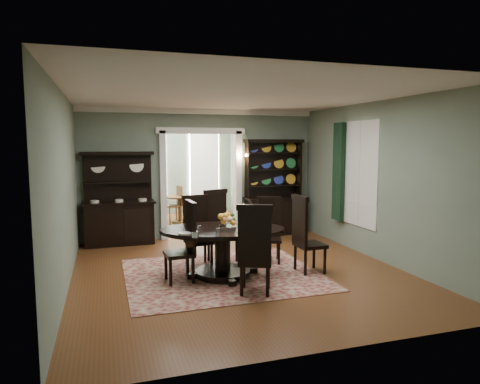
# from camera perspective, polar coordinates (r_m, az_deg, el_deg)

# --- Properties ---
(room) EXTENTS (5.51, 6.01, 3.01)m
(room) POSITION_cam_1_polar(r_m,az_deg,el_deg) (7.25, -0.20, 1.50)
(room) COLOR brown
(room) RESTS_ON ground
(parlor) EXTENTS (3.51, 3.50, 3.01)m
(parlor) POSITION_cam_1_polar(r_m,az_deg,el_deg) (12.59, -7.69, 3.28)
(parlor) COLOR brown
(parlor) RESTS_ON ground
(doorway_trim) EXTENTS (2.08, 0.25, 2.57)m
(doorway_trim) POSITION_cam_1_polar(r_m,az_deg,el_deg) (10.10, -5.22, 3.12)
(doorway_trim) COLOR silver
(doorway_trim) RESTS_ON floor
(right_window) EXTENTS (0.15, 1.47, 2.12)m
(right_window) POSITION_cam_1_polar(r_m,az_deg,el_deg) (9.18, 14.35, 2.50)
(right_window) COLOR white
(right_window) RESTS_ON wall_right
(wall_sconce) EXTENTS (0.27, 0.21, 0.21)m
(wall_sconce) POSITION_cam_1_polar(r_m,az_deg,el_deg) (10.19, 0.20, 4.70)
(wall_sconce) COLOR #C78835
(wall_sconce) RESTS_ON back_wall_right
(rug) EXTENTS (3.20, 2.82, 0.01)m
(rug) POSITION_cam_1_polar(r_m,az_deg,el_deg) (7.37, -2.34, -10.89)
(rug) COLOR maroon
(rug) RESTS_ON floor
(dining_table) EXTENTS (2.29, 2.27, 0.81)m
(dining_table) POSITION_cam_1_polar(r_m,az_deg,el_deg) (7.14, -2.33, -6.82)
(dining_table) COLOR black
(dining_table) RESTS_ON rug
(centerpiece) EXTENTS (1.56, 1.00, 0.26)m
(centerpiece) POSITION_cam_1_polar(r_m,az_deg,el_deg) (7.00, -1.79, -4.39)
(centerpiece) COLOR white
(centerpiece) RESTS_ON dining_table
(chair_far_left) EXTENTS (0.52, 0.50, 1.28)m
(chair_far_left) POSITION_cam_1_polar(r_m,az_deg,el_deg) (7.80, -5.77, -4.88)
(chair_far_left) COLOR black
(chair_far_left) RESTS_ON rug
(chair_far_mid) EXTENTS (0.64, 0.63, 1.35)m
(chair_far_mid) POSITION_cam_1_polar(r_m,az_deg,el_deg) (8.06, -2.85, -4.22)
(chair_far_mid) COLOR black
(chair_far_mid) RESTS_ON rug
(chair_far_right) EXTENTS (0.56, 0.55, 1.22)m
(chair_far_right) POSITION_cam_1_polar(r_m,az_deg,el_deg) (8.05, 3.91, -4.75)
(chair_far_right) COLOR black
(chair_far_right) RESTS_ON rug
(chair_end_left) EXTENTS (0.48, 0.51, 1.30)m
(chair_end_left) POSITION_cam_1_polar(r_m,az_deg,el_deg) (6.90, -7.25, -6.32)
(chair_end_left) COLOR black
(chair_end_left) RESTS_ON rug
(chair_end_right) EXTENTS (0.49, 0.52, 1.34)m
(chair_end_right) POSITION_cam_1_polar(r_m,az_deg,el_deg) (7.38, 8.58, -5.34)
(chair_end_right) COLOR black
(chair_end_right) RESTS_ON rug
(chair_near) EXTENTS (0.65, 0.63, 1.36)m
(chair_near) POSITION_cam_1_polar(r_m,az_deg,el_deg) (6.21, 2.01, -7.44)
(chair_near) COLOR black
(chair_near) RESTS_ON rug
(sideboard) EXTENTS (1.55, 0.57, 2.03)m
(sideboard) POSITION_cam_1_polar(r_m,az_deg,el_deg) (9.73, -15.81, -2.61)
(sideboard) COLOR black
(sideboard) RESTS_ON floor
(welsh_dresser) EXTENTS (1.50, 0.61, 2.31)m
(welsh_dresser) POSITION_cam_1_polar(r_m,az_deg,el_deg) (10.45, 4.56, -1.07)
(welsh_dresser) COLOR black
(welsh_dresser) RESTS_ON floor
(parlor_table) EXTENTS (0.82, 0.82, 0.76)m
(parlor_table) POSITION_cam_1_polar(r_m,az_deg,el_deg) (11.98, -8.03, -1.78)
(parlor_table) COLOR #533617
(parlor_table) RESTS_ON parlor_floor
(parlor_chair_left) EXTENTS (0.47, 0.45, 1.04)m
(parlor_chair_left) POSITION_cam_1_polar(r_m,az_deg,el_deg) (11.96, -8.59, -1.52)
(parlor_chair_left) COLOR #533617
(parlor_chair_left) RESTS_ON parlor_floor
(parlor_chair_right) EXTENTS (0.36, 0.36, 0.85)m
(parlor_chair_right) POSITION_cam_1_polar(r_m,az_deg,el_deg) (12.16, -3.87, -1.81)
(parlor_chair_right) COLOR #533617
(parlor_chair_right) RESTS_ON parlor_floor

